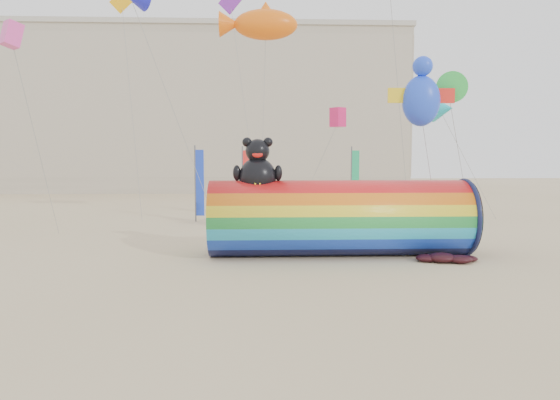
{
  "coord_description": "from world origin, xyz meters",
  "views": [
    {
      "loc": [
        -0.43,
        -21.79,
        4.42
      ],
      "look_at": [
        0.5,
        1.5,
        2.4
      ],
      "focal_mm": 32.0,
      "sensor_mm": 36.0,
      "label": 1
    }
  ],
  "objects_px": {
    "windsock_assembly": "(339,216)",
    "kite_handler": "(407,236)",
    "hotel_building": "(173,113)",
    "fabric_bundle": "(446,258)"
  },
  "relations": [
    {
      "from": "hotel_building",
      "to": "kite_handler",
      "type": "xyz_separation_m",
      "value": [
        18.14,
        -45.9,
        -9.43
      ]
    },
    {
      "from": "hotel_building",
      "to": "windsock_assembly",
      "type": "distance_m",
      "value": 48.82
    },
    {
      "from": "hotel_building",
      "to": "fabric_bundle",
      "type": "height_order",
      "value": "hotel_building"
    },
    {
      "from": "windsock_assembly",
      "to": "kite_handler",
      "type": "height_order",
      "value": "windsock_assembly"
    },
    {
      "from": "hotel_building",
      "to": "fabric_bundle",
      "type": "relative_size",
      "value": 23.06
    },
    {
      "from": "kite_handler",
      "to": "windsock_assembly",
      "type": "bearing_deg",
      "value": -29.09
    },
    {
      "from": "windsock_assembly",
      "to": "kite_handler",
      "type": "relative_size",
      "value": 6.63
    },
    {
      "from": "kite_handler",
      "to": "fabric_bundle",
      "type": "relative_size",
      "value": 0.67
    },
    {
      "from": "hotel_building",
      "to": "windsock_assembly",
      "type": "relative_size",
      "value": 5.19
    },
    {
      "from": "kite_handler",
      "to": "fabric_bundle",
      "type": "xyz_separation_m",
      "value": [
        1.26,
        -1.46,
        -0.7
      ]
    }
  ]
}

